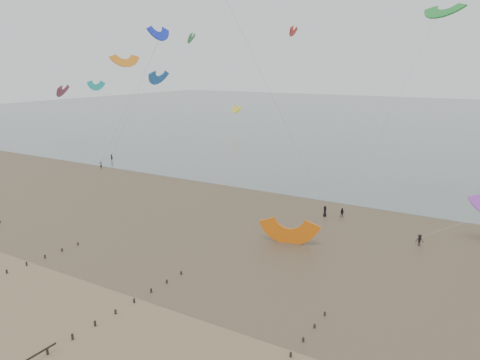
# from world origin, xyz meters

# --- Properties ---
(ground) EXTENTS (500.00, 500.00, 0.00)m
(ground) POSITION_xyz_m (0.00, 0.00, 0.00)
(ground) COLOR brown
(ground) RESTS_ON ground
(sea_and_shore) EXTENTS (500.00, 665.00, 0.03)m
(sea_and_shore) POSITION_xyz_m (-4.08, 34.40, 0.01)
(sea_and_shore) COLOR #475654
(sea_and_shore) RESTS_ON ground
(kitesurfer_lead) EXTENTS (0.72, 0.62, 1.68)m
(kitesurfer_lead) POSITION_xyz_m (-48.81, 48.29, 0.84)
(kitesurfer_lead) COLOR black
(kitesurfer_lead) RESTS_ON ground
(grounded_kite) EXTENTS (8.22, 7.07, 3.91)m
(grounded_kite) POSITION_xyz_m (10.56, 27.77, 0.00)
(grounded_kite) COLOR orange
(grounded_kite) RESTS_ON ground
(kites_airborne) EXTENTS (239.44, 120.66, 42.44)m
(kites_airborne) POSITION_xyz_m (-12.34, 84.78, 22.13)
(kites_airborne) COLOR #188229
(kites_airborne) RESTS_ON ground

